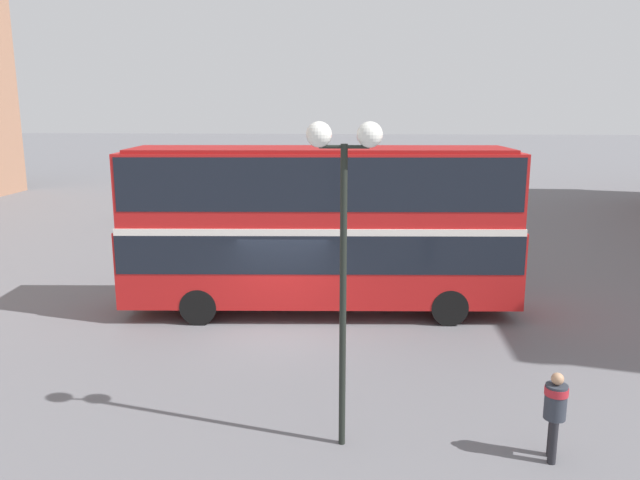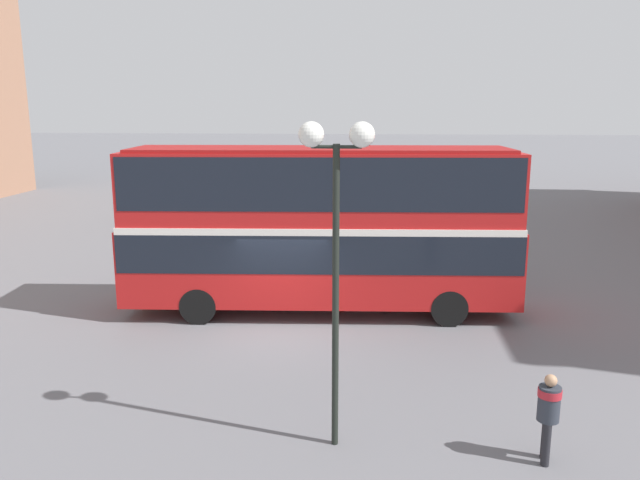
% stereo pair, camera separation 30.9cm
% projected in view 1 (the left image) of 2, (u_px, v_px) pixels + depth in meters
% --- Properties ---
extents(ground_plane, '(240.00, 240.00, 0.00)m').
position_uv_depth(ground_plane, '(282.00, 332.00, 17.11)').
color(ground_plane, slate).
extents(double_decker_bus, '(11.57, 3.28, 4.91)m').
position_uv_depth(double_decker_bus, '(320.00, 220.00, 18.21)').
color(double_decker_bus, red).
rests_on(double_decker_bus, ground_plane).
extents(pedestrian_foreground, '(0.48, 0.48, 1.63)m').
position_uv_depth(pedestrian_foreground, '(555.00, 407.00, 10.75)').
color(pedestrian_foreground, '#232328').
rests_on(pedestrian_foreground, ground_plane).
extents(parked_car_kerb_near, '(4.15, 2.03, 1.52)m').
position_uv_depth(parked_car_kerb_near, '(171.00, 205.00, 33.99)').
color(parked_car_kerb_near, black).
rests_on(parked_car_kerb_near, ground_plane).
extents(street_lamp_twin_globe, '(1.27, 0.43, 5.84)m').
position_uv_depth(street_lamp_twin_globe, '(344.00, 191.00, 10.48)').
color(street_lamp_twin_globe, black).
rests_on(street_lamp_twin_globe, ground_plane).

